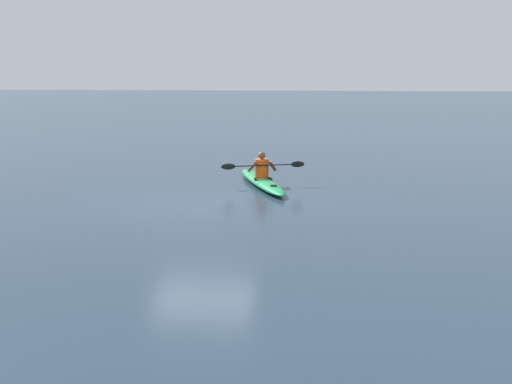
# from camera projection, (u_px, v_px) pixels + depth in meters

# --- Properties ---
(ground_plane) EXTENTS (160.00, 160.00, 0.00)m
(ground_plane) POSITION_uv_depth(u_px,v_px,m) (203.00, 206.00, 16.07)
(ground_plane) COLOR #1E2D3D
(kayak) EXTENTS (2.02, 4.38, 0.24)m
(kayak) POSITION_uv_depth(u_px,v_px,m) (262.00, 181.00, 18.77)
(kayak) COLOR #19723F
(kayak) RESTS_ON ground
(kayaker) EXTENTS (2.28, 0.83, 0.73)m
(kayaker) POSITION_uv_depth(u_px,v_px,m) (262.00, 167.00, 18.67)
(kayaker) COLOR #E04C14
(kayaker) RESTS_ON kayak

